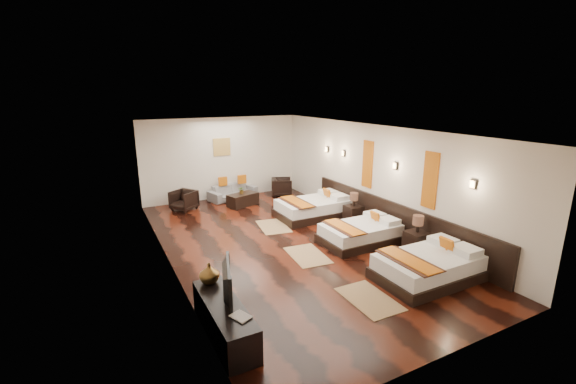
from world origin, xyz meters
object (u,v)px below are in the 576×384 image
sofa (233,191)px  armchair_right (282,187)px  bed_mid (361,233)px  coffee_table (243,200)px  tv (223,281)px  figurine (209,273)px  nightstand_b (353,212)px  book (235,320)px  bed_near (429,266)px  armchair_left (184,200)px  tv_console (224,319)px  bed_far (314,208)px  table_plant (242,190)px  nightstand_a (416,240)px

sofa → armchair_right: size_ratio=2.47×
bed_mid → coffee_table: size_ratio=1.93×
sofa → armchair_right: 1.75m
tv → figurine: tv is taller
nightstand_b → book: (-4.95, -3.81, 0.26)m
bed_near → armchair_left: 7.63m
book → armchair_left: armchair_left is taller
bed_mid → book: size_ratio=6.74×
figurine → armchair_left: bearing=81.4°
tv_console → armchair_left: bearing=82.3°
book → tv_console: bearing=90.0°
bed_mid → tv: bearing=-156.0°
bed_mid → armchair_right: size_ratio=2.75×
bed_mid → armchair_left: size_ratio=2.77×
bed_far → figurine: (-4.20, -3.53, 0.45)m
sofa → coffee_table: (0.00, -0.96, -0.05)m
bed_mid → armchair_right: 4.85m
bed_near → coffee_table: (-1.46, 6.47, -0.07)m
tv_console → tv: 0.58m
nightstand_b → sofa: 4.55m
sofa → table_plant: 0.97m
armchair_left → bed_near: bearing=-9.3°
bed_near → table_plant: bearing=102.8°
bed_near → book: 4.22m
tv_console → book: book is taller
armchair_left → armchair_right: (3.52, 0.10, 0.00)m
book → sofa: bearing=70.6°
tv_console → armchair_right: bearing=57.0°
tv_console → coffee_table: 6.89m
tv → armchair_right: (4.39, 6.69, -0.51)m
figurine → bed_mid: bearing=16.9°
tv_console → armchair_right: (4.44, 6.84, 0.04)m
bed_near → nightstand_a: (0.75, 1.06, 0.05)m
nightstand_b → armchair_left: bearing=139.5°
nightstand_a → armchair_left: 7.08m
nightstand_a → armchair_left: size_ratio=1.30×
bed_near → book: size_ratio=7.26×
nightstand_b → armchair_left: size_ratio=1.26×
armchair_right → table_plant: size_ratio=2.81×
bed_near → bed_far: 4.40m
figurine → nightstand_b: bearing=27.5°
tv → tv_console: bearing=178.5°
bed_far → nightstand_a: bearing=-77.4°
armchair_right → tv_console: bearing=169.7°
nightstand_a → armchair_right: bearing=94.9°
nightstand_b → sofa: bearing=119.0°
bed_near → armchair_left: bearing=115.5°
tv → figurine: bearing=21.9°
bed_near → tv_console: bearing=178.0°
bed_far → coffee_table: bearing=125.1°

